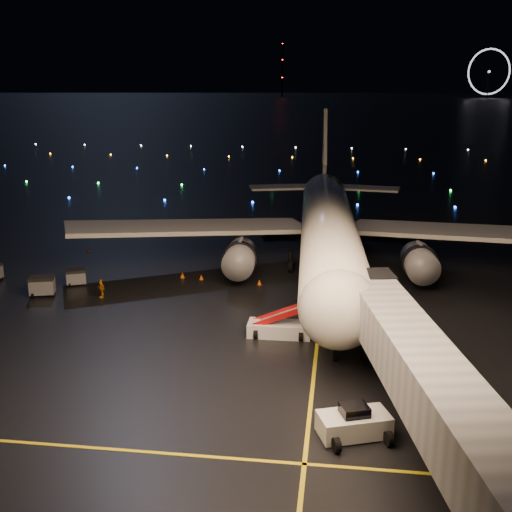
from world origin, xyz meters
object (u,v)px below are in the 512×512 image
object	(u,v)px
belt_loader	(280,315)
baggage_cart_0	(76,277)
airliner	(329,195)
crew_c	(101,288)
baggage_cart_1	(42,286)
pushback_tug	(354,420)

from	to	relation	value
belt_loader	baggage_cart_0	bearing A→B (deg)	153.55
airliner	crew_c	size ratio (longest dim) A/B	31.80
belt_loader	baggage_cart_1	xyz separation A→B (m)	(-22.62, 6.73, -0.81)
pushback_tug	baggage_cart_1	world-z (taller)	pushback_tug
airliner	belt_loader	size ratio (longest dim) A/B	7.64
airliner	crew_c	xyz separation A→B (m)	(-20.16, -12.66, -6.87)
baggage_cart_1	airliner	bearing A→B (deg)	10.15
baggage_cart_0	baggage_cart_1	distance (m)	3.91
baggage_cart_0	crew_c	bearing A→B (deg)	-64.59
pushback_tug	baggage_cart_0	bearing A→B (deg)	117.45
crew_c	baggage_cart_1	xyz separation A→B (m)	(-5.59, -0.18, 0.07)
airliner	crew_c	world-z (taller)	airliner
pushback_tug	baggage_cart_0	distance (m)	35.71
airliner	pushback_tug	distance (m)	34.24
belt_loader	baggage_cart_1	bearing A→B (deg)	163.07
belt_loader	crew_c	bearing A→B (deg)	157.55
pushback_tug	belt_loader	world-z (taller)	belt_loader
pushback_tug	crew_c	bearing A→B (deg)	117.20
baggage_cart_0	baggage_cart_1	xyz separation A→B (m)	(-1.81, -3.46, 0.15)
crew_c	baggage_cart_1	world-z (taller)	baggage_cart_1
baggage_cart_1	belt_loader	bearing A→B (deg)	-32.92
airliner	crew_c	distance (m)	24.78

